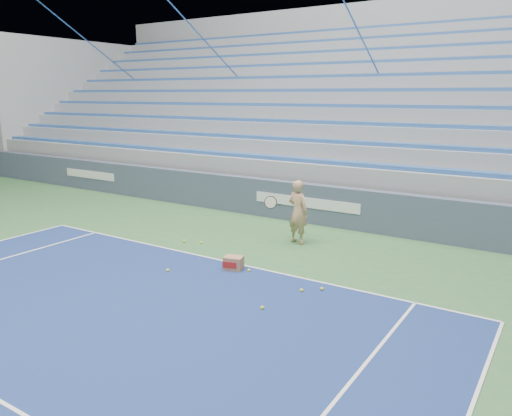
{
  "coord_description": "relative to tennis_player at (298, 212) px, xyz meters",
  "views": [
    {
      "loc": [
        6.15,
        3.67,
        3.53
      ],
      "look_at": [
        0.53,
        12.38,
        1.15
      ],
      "focal_mm": 35.0,
      "sensor_mm": 36.0,
      "label": 1
    }
  ],
  "objects": [
    {
      "name": "tennis_ball_3",
      "position": [
        1.81,
        -2.42,
        -0.74
      ],
      "size": [
        0.07,
        0.07,
        0.07
      ],
      "primitive_type": "sphere",
      "color": "#DCED30",
      "rests_on": "ground"
    },
    {
      "name": "tennis_ball_5",
      "position": [
        1.33,
        -3.71,
        -0.74
      ],
      "size": [
        0.07,
        0.07,
        0.07
      ],
      "primitive_type": "sphere",
      "color": "#DCED30",
      "rests_on": "ground"
    },
    {
      "name": "tennis_player",
      "position": [
        0.0,
        0.0,
        0.0
      ],
      "size": [
        0.92,
        0.86,
        1.54
      ],
      "color": "tan",
      "rests_on": "ground"
    },
    {
      "name": "tennis_ball_1",
      "position": [
        -2.32,
        -1.46,
        -0.74
      ],
      "size": [
        0.07,
        0.07,
        0.07
      ],
      "primitive_type": "sphere",
      "color": "#DCED30",
      "rests_on": "ground"
    },
    {
      "name": "ball_box",
      "position": [
        -0.2,
        -2.38,
        -0.64
      ],
      "size": [
        0.44,
        0.38,
        0.28
      ],
      "color": "#A1714E",
      "rests_on": "ground"
    },
    {
      "name": "tennis_ball_2",
      "position": [
        -1.24,
        -3.22,
        -0.74
      ],
      "size": [
        0.07,
        0.07,
        0.07
      ],
      "primitive_type": "sphere",
      "color": "#DCED30",
      "rests_on": "ground"
    },
    {
      "name": "bleachers",
      "position": [
        -0.7,
        7.64,
        1.58
      ],
      "size": [
        31.0,
        9.15,
        7.3
      ],
      "color": "gray",
      "rests_on": "ground"
    },
    {
      "name": "tennis_ball_6",
      "position": [
        -1.9,
        -1.34,
        -0.74
      ],
      "size": [
        0.07,
        0.07,
        0.07
      ],
      "primitive_type": "sphere",
      "color": "#DCED30",
      "rests_on": "ground"
    },
    {
      "name": "tennis_ball_4",
      "position": [
        0.14,
        -2.33,
        -0.74
      ],
      "size": [
        0.07,
        0.07,
        0.07
      ],
      "primitive_type": "sphere",
      "color": "#DCED30",
      "rests_on": "ground"
    },
    {
      "name": "tennis_ball_0",
      "position": [
        1.54,
        -2.68,
        -0.74
      ],
      "size": [
        0.07,
        0.07,
        0.07
      ],
      "primitive_type": "sphere",
      "color": "#DCED30",
      "rests_on": "ground"
    },
    {
      "name": "sponsor_barrier",
      "position": [
        -0.69,
        1.92,
        -0.23
      ],
      "size": [
        30.0,
        0.32,
        1.1
      ],
      "color": "#404B62",
      "rests_on": "ground"
    }
  ]
}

